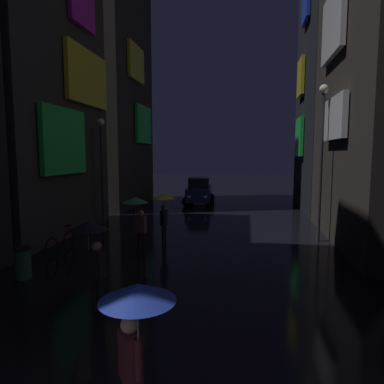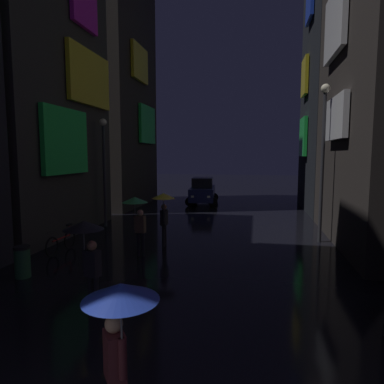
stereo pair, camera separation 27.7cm
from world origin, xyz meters
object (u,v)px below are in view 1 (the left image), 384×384
at_px(pedestrian_midstreet_left_black, 91,241).
at_px(bicycle_parked_at_storefront, 61,243).
at_px(pedestrian_foreground_right_yellow, 164,205).
at_px(streetlamp_left_far, 102,159).
at_px(trash_bin, 23,263).
at_px(pedestrian_far_right_green, 137,210).
at_px(car_distant, 199,191).
at_px(streetlamp_right_far, 322,147).
at_px(pedestrian_near_crossing_blue, 135,320).

bearing_deg(pedestrian_midstreet_left_black, bicycle_parked_at_storefront, 127.58).
height_order(pedestrian_foreground_right_yellow, streetlamp_left_far, streetlamp_left_far).
relative_size(bicycle_parked_at_storefront, trash_bin, 1.96).
relative_size(pedestrian_far_right_green, car_distant, 0.50).
bearing_deg(pedestrian_midstreet_left_black, car_distant, 90.35).
xyz_separation_m(car_distant, streetlamp_right_far, (6.44, -10.03, 2.97)).
xyz_separation_m(pedestrian_midstreet_left_black, trash_bin, (-2.97, 1.71, -1.20)).
bearing_deg(trash_bin, streetlamp_left_far, 95.57).
height_order(pedestrian_midstreet_left_black, trash_bin, pedestrian_midstreet_left_black).
bearing_deg(bicycle_parked_at_storefront, pedestrian_foreground_right_yellow, 22.00).
relative_size(pedestrian_foreground_right_yellow, trash_bin, 2.28).
distance_m(bicycle_parked_at_storefront, trash_bin, 2.56).
xyz_separation_m(pedestrian_foreground_right_yellow, trash_bin, (-3.21, -3.95, -1.20)).
height_order(streetlamp_left_far, trash_bin, streetlamp_left_far).
bearing_deg(streetlamp_right_far, car_distant, 122.71).
bearing_deg(car_distant, pedestrian_near_crossing_blue, -83.83).
bearing_deg(streetlamp_right_far, pedestrian_far_right_green, -154.14).
distance_m(pedestrian_foreground_right_yellow, streetlamp_left_far, 5.34).
xyz_separation_m(pedestrian_foreground_right_yellow, streetlamp_right_far, (6.09, 1.93, 2.23)).
bearing_deg(pedestrian_near_crossing_blue, pedestrian_midstreet_left_black, 122.94).
relative_size(pedestrian_foreground_right_yellow, streetlamp_right_far, 0.33).
bearing_deg(pedestrian_near_crossing_blue, streetlamp_left_far, 115.49).
relative_size(bicycle_parked_at_storefront, car_distant, 0.43).
xyz_separation_m(pedestrian_near_crossing_blue, streetlamp_left_far, (-5.82, 12.22, 1.68)).
relative_size(pedestrian_midstreet_left_black, streetlamp_left_far, 0.40).
bearing_deg(pedestrian_far_right_green, streetlamp_left_far, 125.87).
bearing_deg(car_distant, pedestrian_midstreet_left_black, -89.65).
bearing_deg(pedestrian_foreground_right_yellow, streetlamp_left_far, 140.46).
relative_size(pedestrian_near_crossing_blue, trash_bin, 2.28).
bearing_deg(pedestrian_far_right_green, pedestrian_midstreet_left_black, -84.99).
bearing_deg(pedestrian_near_crossing_blue, pedestrian_foreground_right_yellow, 102.05).
distance_m(pedestrian_near_crossing_blue, streetlamp_left_far, 13.64).
bearing_deg(pedestrian_near_crossing_blue, trash_bin, 135.49).
bearing_deg(car_distant, bicycle_parked_at_storefront, -103.29).
relative_size(pedestrian_far_right_green, streetlamp_left_far, 0.40).
bearing_deg(trash_bin, pedestrian_midstreet_left_black, -29.90).
xyz_separation_m(pedestrian_far_right_green, car_distant, (0.27, 13.28, -0.74)).
distance_m(pedestrian_midstreet_left_black, pedestrian_foreground_right_yellow, 5.67).
relative_size(pedestrian_far_right_green, pedestrian_near_crossing_blue, 1.00).
bearing_deg(streetlamp_right_far, trash_bin, -147.66).
bearing_deg(pedestrian_far_right_green, pedestrian_foreground_right_yellow, 64.83).
bearing_deg(streetlamp_left_far, pedestrian_foreground_right_yellow, -39.54).
xyz_separation_m(bicycle_parked_at_storefront, streetlamp_right_far, (9.60, 3.35, 3.51)).
relative_size(pedestrian_foreground_right_yellow, car_distant, 0.50).
height_order(car_distant, streetlamp_right_far, streetlamp_right_far).
height_order(streetlamp_right_far, streetlamp_left_far, streetlamp_right_far).
xyz_separation_m(pedestrian_near_crossing_blue, bicycle_parked_at_storefront, (-5.42, 7.58, -1.28)).
bearing_deg(bicycle_parked_at_storefront, pedestrian_near_crossing_blue, -54.40).
distance_m(pedestrian_midstreet_left_black, streetlamp_right_far, 10.14).
bearing_deg(pedestrian_far_right_green, streetlamp_right_far, 25.86).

